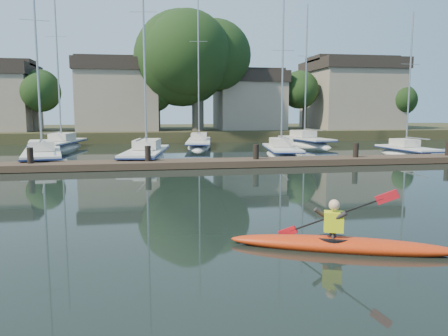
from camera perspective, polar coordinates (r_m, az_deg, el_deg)
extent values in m
plane|color=black|center=(10.66, 6.42, -9.49)|extent=(160.00, 160.00, 0.00)
ellipsoid|color=#DC5510|center=(10.28, 14.98, -9.71)|extent=(4.92, 2.42, 0.38)
cylinder|color=black|center=(10.23, 14.06, -9.04)|extent=(0.97, 0.97, 0.10)
imported|color=#282325|center=(10.13, 14.13, -6.88)|extent=(0.38, 0.46, 1.09)
cube|color=#D0DC14|center=(10.12, 14.14, -6.80)|extent=(0.51, 0.44, 0.45)
sphere|color=#E0B18C|center=(10.04, 14.21, -4.70)|extent=(0.25, 0.25, 0.25)
cube|color=#4C3A2B|center=(24.13, -2.74, 0.64)|extent=(34.00, 2.00, 0.35)
cylinder|color=black|center=(24.73, -23.92, 0.39)|extent=(0.32, 0.32, 1.80)
cylinder|color=black|center=(23.95, -9.89, 0.72)|extent=(0.32, 0.32, 1.80)
cylinder|color=black|center=(24.65, 4.20, 1.01)|extent=(0.32, 0.32, 1.80)
cylinder|color=black|center=(26.72, 16.80, 1.21)|extent=(0.32, 0.32, 1.80)
cylinder|color=black|center=(29.87, 27.17, 1.34)|extent=(0.32, 0.32, 1.80)
ellipsoid|color=white|center=(28.78, -22.58, 0.06)|extent=(3.94, 9.10, 1.98)
cube|color=white|center=(28.68, -22.67, 1.91)|extent=(3.52, 7.52, 0.15)
cube|color=navy|center=(28.69, -22.66, 1.75)|extent=(3.63, 7.71, 0.08)
cube|color=beige|center=(29.18, -22.69, 2.76)|extent=(1.93, 2.72, 0.57)
cylinder|color=#9EA0A5|center=(29.07, -23.31, 14.40)|extent=(0.12, 0.12, 12.48)
cylinder|color=#9EA0A5|center=(27.29, -22.82, 3.40)|extent=(0.77, 3.31, 0.08)
cylinder|color=#9EA0A5|center=(29.30, -23.47, 17.30)|extent=(1.64, 0.37, 0.03)
ellipsoid|color=white|center=(27.96, -10.13, 0.32)|extent=(3.56, 9.62, 1.98)
cube|color=white|center=(27.86, -10.18, 2.24)|extent=(3.20, 7.93, 0.15)
cube|color=navy|center=(27.87, -10.17, 2.07)|extent=(3.31, 8.13, 0.08)
cube|color=beige|center=(28.38, -10.02, 3.12)|extent=(1.83, 2.82, 0.57)
cylinder|color=#9EA0A5|center=(28.35, -10.42, 16.20)|extent=(0.13, 0.13, 13.58)
cylinder|color=#9EA0A5|center=(26.41, -10.70, 3.75)|extent=(0.61, 3.55, 0.08)
cylinder|color=#9EA0A5|center=(28.64, -10.50, 19.42)|extent=(1.66, 0.28, 0.03)
ellipsoid|color=white|center=(30.56, 7.52, 1.04)|extent=(3.03, 7.88, 1.82)
cube|color=white|center=(30.48, 7.55, 2.66)|extent=(2.75, 6.50, 0.13)
cube|color=navy|center=(30.48, 7.55, 2.51)|extent=(2.84, 6.66, 0.08)
cube|color=beige|center=(30.90, 7.42, 3.39)|extent=(1.62, 2.31, 0.53)
cylinder|color=#9EA0A5|center=(30.72, 7.66, 12.65)|extent=(0.12, 0.12, 10.57)
cylinder|color=#9EA0A5|center=(29.29, 7.94, 3.96)|extent=(0.47, 2.90, 0.08)
cylinder|color=#9EA0A5|center=(30.86, 7.70, 14.99)|extent=(1.53, 0.23, 0.03)
ellipsoid|color=white|center=(32.98, 22.79, 1.02)|extent=(2.34, 6.51, 1.74)
cube|color=white|center=(32.90, 22.87, 2.44)|extent=(2.17, 5.35, 0.13)
cube|color=navy|center=(32.91, 22.86, 2.31)|extent=(2.25, 5.48, 0.07)
cube|color=beige|center=(33.18, 22.51, 3.08)|extent=(1.39, 1.87, 0.50)
cylinder|color=#9EA0A5|center=(33.01, 23.09, 10.46)|extent=(0.11, 0.11, 9.13)
cylinder|color=#9EA0A5|center=(32.08, 23.94, 3.57)|extent=(0.23, 2.43, 0.07)
cylinder|color=#9EA0A5|center=(33.09, 23.19, 12.36)|extent=(1.46, 0.12, 0.03)
ellipsoid|color=white|center=(37.81, -20.54, 1.84)|extent=(3.57, 9.45, 1.95)
cube|color=white|center=(37.74, -20.61, 3.23)|extent=(3.21, 7.80, 0.14)
cube|color=navy|center=(37.74, -20.60, 3.11)|extent=(3.32, 7.99, 0.08)
cube|color=beige|center=(38.24, -20.35, 3.86)|extent=(1.82, 2.78, 0.56)
cylinder|color=#9EA0A5|center=(38.14, -20.95, 13.38)|extent=(0.12, 0.12, 13.33)
cylinder|color=#9EA0A5|center=(36.40, -21.41, 4.35)|extent=(0.63, 3.48, 0.08)
cylinder|color=#9EA0A5|center=(38.35, -21.06, 15.75)|extent=(1.63, 0.29, 0.03)
ellipsoid|color=white|center=(37.41, -3.29, 2.30)|extent=(3.28, 9.66, 1.80)
cube|color=white|center=(37.34, -3.30, 3.60)|extent=(2.95, 7.95, 0.13)
cube|color=navy|center=(37.35, -3.30, 3.48)|extent=(3.05, 8.15, 0.08)
cube|color=beige|center=(37.89, -3.28, 4.19)|extent=(1.68, 2.81, 0.52)
cylinder|color=#9EA0A5|center=(37.75, -3.36, 13.79)|extent=(0.11, 0.11, 13.26)
cylinder|color=#9EA0A5|center=(35.88, -3.37, 4.65)|extent=(0.57, 3.58, 0.08)
cylinder|color=#9EA0A5|center=(37.96, -3.38, 16.18)|extent=(1.50, 0.24, 0.03)
ellipsoid|color=white|center=(40.14, 10.60, 2.48)|extent=(3.56, 8.70, 2.01)
cube|color=white|center=(40.07, 10.63, 3.84)|extent=(3.21, 7.18, 0.15)
cube|color=navy|center=(40.08, 10.63, 3.72)|extent=(3.32, 7.36, 0.08)
cube|color=beige|center=(40.49, 10.29, 4.44)|extent=(1.84, 2.58, 0.58)
cylinder|color=#9EA0A5|center=(40.35, 10.66, 12.20)|extent=(0.13, 0.13, 11.62)
cylinder|color=#9EA0A5|center=(38.93, 11.59, 4.95)|extent=(0.60, 3.18, 0.08)
cylinder|color=#9EA0A5|center=(40.49, 10.71, 14.17)|extent=(1.67, 0.31, 0.03)
cube|color=#31371B|center=(53.92, -6.57, 4.77)|extent=(90.00, 24.00, 1.00)
cube|color=gray|center=(47.90, -13.51, 8.45)|extent=(8.00, 8.00, 6.00)
cube|color=black|center=(48.10, -13.64, 12.74)|extent=(8.40, 8.40, 1.20)
cube|color=gray|center=(49.00, 3.24, 8.04)|extent=(7.00, 7.00, 5.00)
cube|color=black|center=(49.12, 3.27, 11.65)|extent=(7.35, 7.35, 1.20)
cube|color=gray|center=(52.98, 16.15, 8.53)|extent=(9.00, 9.00, 6.50)
cube|color=black|center=(53.20, 16.31, 12.68)|extent=(9.45, 9.45, 1.20)
cylinder|color=#544E43|center=(45.05, -3.44, 8.07)|extent=(1.20, 1.20, 5.00)
sphere|color=black|center=(45.37, -3.49, 14.40)|extent=(8.50, 8.50, 8.50)
cylinder|color=#544E43|center=(47.13, -23.42, 6.23)|extent=(0.48, 0.48, 3.00)
sphere|color=black|center=(47.16, -23.58, 9.26)|extent=(3.40, 3.40, 3.40)
cylinder|color=#544E43|center=(45.30, -8.57, 6.61)|extent=(0.38, 0.38, 2.80)
sphere|color=black|center=(45.32, -8.62, 9.39)|extent=(2.72, 2.72, 2.72)
cylinder|color=#544E43|center=(49.26, 10.49, 6.87)|extent=(0.50, 0.50, 3.20)
sphere|color=black|center=(49.30, 10.57, 9.95)|extent=(3.57, 3.57, 3.57)
cylinder|color=#544E43|center=(52.22, 21.49, 6.18)|extent=(0.41, 0.41, 2.60)
sphere|color=black|center=(52.23, 21.60, 8.54)|extent=(2.89, 2.89, 2.89)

